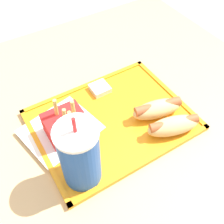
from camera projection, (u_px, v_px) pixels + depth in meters
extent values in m
plane|color=#ADA393|center=(110.00, 221.00, 1.21)|extent=(8.00, 8.00, 0.00)
cube|color=tan|center=(109.00, 190.00, 0.95)|extent=(1.12, 1.07, 0.70)
cube|color=orange|center=(112.00, 120.00, 0.70)|extent=(0.40, 0.31, 0.01)
cube|color=orange|center=(86.00, 85.00, 0.77)|extent=(0.40, 0.01, 0.00)
cube|color=orange|center=(145.00, 161.00, 0.61)|extent=(0.40, 0.01, 0.00)
cube|color=orange|center=(169.00, 91.00, 0.76)|extent=(0.01, 0.31, 0.00)
cube|color=orange|center=(43.00, 152.00, 0.63)|extent=(0.01, 0.31, 0.00)
cube|color=white|center=(60.00, 129.00, 0.67)|extent=(0.21, 0.19, 0.00)
cylinder|color=#194CA5|center=(80.00, 156.00, 0.53)|extent=(0.08, 0.08, 0.16)
cylinder|color=white|center=(76.00, 132.00, 0.47)|extent=(0.09, 0.09, 0.01)
cylinder|color=red|center=(74.00, 125.00, 0.45)|extent=(0.01, 0.01, 0.03)
ellipsoid|color=#DBB270|center=(173.00, 126.00, 0.65)|extent=(0.14, 0.08, 0.05)
cylinder|color=#9E512D|center=(174.00, 123.00, 0.64)|extent=(0.13, 0.06, 0.02)
ellipsoid|color=#DBB270|center=(157.00, 109.00, 0.68)|extent=(0.14, 0.08, 0.05)
cylinder|color=#9E512D|center=(158.00, 106.00, 0.68)|extent=(0.13, 0.05, 0.03)
cube|color=red|center=(66.00, 125.00, 0.64)|extent=(0.10, 0.08, 0.06)
cylinder|color=#EACC60|center=(74.00, 112.00, 0.62)|extent=(0.01, 0.01, 0.07)
cylinder|color=#EACC60|center=(64.00, 120.00, 0.61)|extent=(0.02, 0.01, 0.07)
cylinder|color=#EACC60|center=(72.00, 119.00, 0.62)|extent=(0.02, 0.02, 0.06)
cylinder|color=#EACC60|center=(56.00, 112.00, 0.62)|extent=(0.01, 0.02, 0.09)
cube|color=silver|center=(100.00, 88.00, 0.76)|extent=(0.05, 0.05, 0.02)
cube|color=white|center=(100.00, 86.00, 0.75)|extent=(0.04, 0.04, 0.00)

